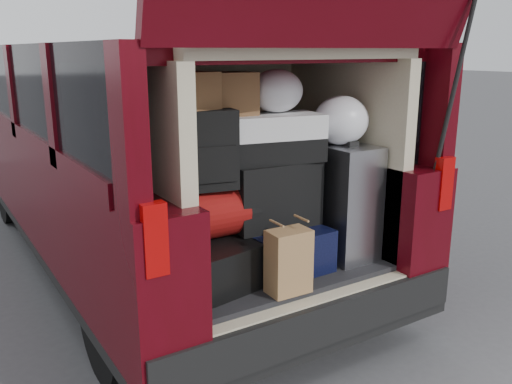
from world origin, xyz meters
TOP-DOWN VIEW (x-y plane):
  - ground at (0.00, 0.00)m, footprint 80.00×80.00m
  - minivan at (0.00, 1.86)m, footprint 1.90×5.35m
  - load_floor at (0.00, 0.28)m, footprint 1.24×1.05m
  - black_hardshell at (-0.40, 0.17)m, footprint 0.52×0.65m
  - navy_hardshell at (0.05, 0.14)m, footprint 0.46×0.56m
  - silver_roller at (0.46, 0.08)m, footprint 0.28×0.45m
  - kraft_bag at (-0.10, -0.20)m, footprint 0.22×0.14m
  - red_duffel at (-0.32, 0.16)m, footprint 0.42×0.28m
  - black_soft_case at (0.03, 0.17)m, footprint 0.52×0.33m
  - backpack at (-0.37, 0.14)m, footprint 0.31×0.22m
  - twotone_duffel at (0.02, 0.18)m, footprint 0.61×0.39m
  - grocery_sack_lower at (-0.41, 0.19)m, footprint 0.23×0.20m
  - grocery_sack_upper at (-0.16, 0.25)m, footprint 0.24×0.20m
  - plastic_bag_center at (0.10, 0.22)m, footprint 0.30×0.29m
  - plastic_bag_right at (0.45, 0.08)m, footprint 0.36×0.34m

SIDE VIEW (x-z plane):
  - ground at x=0.00m, z-range 0.00..0.00m
  - load_floor at x=0.00m, z-range 0.00..0.55m
  - black_hardshell at x=-0.40m, z-range 0.55..0.79m
  - navy_hardshell at x=0.05m, z-range 0.55..0.79m
  - kraft_bag at x=-0.10m, z-range 0.55..0.88m
  - silver_roller at x=0.46m, z-range 0.55..1.22m
  - minivan at x=0.00m, z-range -0.47..2.29m
  - red_duffel at x=-0.32m, z-range 0.79..1.06m
  - black_soft_case at x=0.03m, z-range 0.79..1.15m
  - backpack at x=-0.37m, z-range 1.06..1.46m
  - twotone_duffel at x=0.02m, z-range 1.15..1.41m
  - plastic_bag_right at x=0.45m, z-range 1.22..1.50m
  - grocery_sack_upper at x=-0.16m, z-range 1.41..1.63m
  - plastic_bag_center at x=0.10m, z-range 1.41..1.64m
  - grocery_sack_lower at x=-0.41m, z-range 1.46..1.64m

